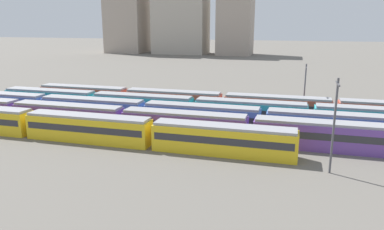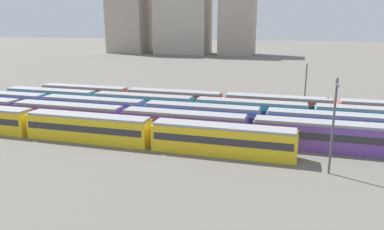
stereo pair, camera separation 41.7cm
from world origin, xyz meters
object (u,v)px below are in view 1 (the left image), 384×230
at_px(train_track_0, 88,128).
at_px(catenary_pole_1, 305,87).
at_px(train_track_2, 263,121).
at_px(catenary_pole_0, 334,122).
at_px(train_track_1, 251,130).
at_px(train_track_3, 250,112).
at_px(train_track_4, 335,110).

height_order(train_track_0, catenary_pole_1, catenary_pole_1).
distance_m(train_track_0, train_track_2, 25.11).
bearing_deg(catenary_pole_1, catenary_pole_0, -84.35).
bearing_deg(train_track_2, train_track_1, -103.34).
bearing_deg(train_track_0, catenary_pole_1, 39.68).
height_order(train_track_2, train_track_3, same).
distance_m(train_track_2, train_track_3, 5.82).
bearing_deg(train_track_2, train_track_0, -155.54).
bearing_deg(train_track_0, train_track_4, 31.72).
distance_m(train_track_1, catenary_pole_1, 20.11).
bearing_deg(train_track_1, train_track_3, 97.53).
distance_m(train_track_3, catenary_pole_0, 21.80).
xyz_separation_m(train_track_3, train_track_4, (13.40, 5.20, 0.00)).
height_order(train_track_2, catenary_pole_1, catenary_pole_1).
xyz_separation_m(train_track_2, catenary_pole_0, (8.43, -13.19, 3.89)).
relative_size(train_track_1, catenary_pole_1, 12.39).
xyz_separation_m(train_track_0, train_track_3, (20.25, 15.60, 0.00)).
xyz_separation_m(train_track_4, catenary_pole_0, (-2.37, -23.59, 3.89)).
height_order(train_track_1, catenary_pole_0, catenary_pole_0).
xyz_separation_m(catenary_pole_0, catenary_pole_1, (-2.63, 26.57, -0.72)).
distance_m(train_track_0, train_track_3, 25.56).
relative_size(train_track_1, train_track_4, 1.00).
bearing_deg(train_track_3, train_track_4, 21.20).
xyz_separation_m(train_track_0, catenary_pole_0, (31.29, -2.79, 3.89)).
distance_m(train_track_4, catenary_pole_0, 24.03).
bearing_deg(train_track_1, catenary_pole_0, -39.61).
xyz_separation_m(train_track_1, train_track_3, (-1.38, 10.40, 0.00)).
bearing_deg(train_track_4, catenary_pole_0, -95.73).
xyz_separation_m(train_track_0, train_track_4, (33.66, 20.80, 0.00)).
height_order(train_track_1, catenary_pole_1, catenary_pole_1).
bearing_deg(catenary_pole_1, train_track_4, -30.79).
bearing_deg(train_track_4, train_track_3, -158.80).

